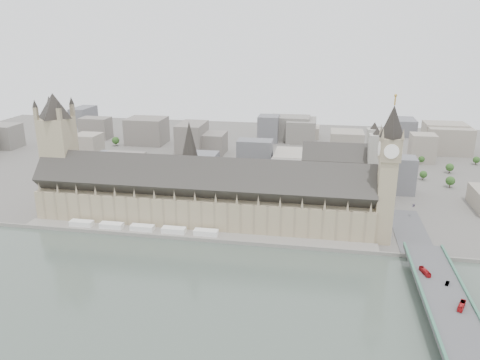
% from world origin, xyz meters
% --- Properties ---
extents(ground, '(900.00, 900.00, 0.00)m').
position_xyz_m(ground, '(0.00, 0.00, 0.00)').
color(ground, '#595651').
rests_on(ground, ground).
extents(embankment_wall, '(600.00, 1.50, 3.00)m').
position_xyz_m(embankment_wall, '(0.00, -15.00, 1.50)').
color(embankment_wall, slate).
rests_on(embankment_wall, ground).
extents(river_terrace, '(270.00, 15.00, 2.00)m').
position_xyz_m(river_terrace, '(0.00, -7.50, 1.00)').
color(river_terrace, slate).
rests_on(river_terrace, ground).
extents(terrace_tents, '(118.00, 7.00, 4.00)m').
position_xyz_m(terrace_tents, '(-40.00, -7.00, 4.00)').
color(terrace_tents, white).
rests_on(terrace_tents, river_terrace).
extents(palace_of_westminster, '(265.00, 40.73, 55.44)m').
position_xyz_m(palace_of_westminster, '(0.00, 19.70, 22.71)').
color(palace_of_westminster, tan).
rests_on(palace_of_westminster, ground).
extents(elizabeth_tower, '(17.00, 17.00, 107.50)m').
position_xyz_m(elizabeth_tower, '(138.00, 8.00, 58.09)').
color(elizabeth_tower, tan).
rests_on(elizabeth_tower, ground).
extents(victoria_tower, '(30.00, 30.00, 100.00)m').
position_xyz_m(victoria_tower, '(-122.00, 26.00, 55.20)').
color(victoria_tower, tan).
rests_on(victoria_tower, ground).
extents(central_tower, '(13.00, 13.00, 48.00)m').
position_xyz_m(central_tower, '(-10.00, 26.00, 57.92)').
color(central_tower, '#82715A').
rests_on(central_tower, ground).
extents(westminster_bridge, '(25.00, 325.00, 10.25)m').
position_xyz_m(westminster_bridge, '(162.00, -87.50, 5.12)').
color(westminster_bridge, '#474749').
rests_on(westminster_bridge, ground).
extents(bridge_parapets, '(25.00, 235.00, 1.15)m').
position_xyz_m(bridge_parapets, '(162.00, -132.00, 10.82)').
color(bridge_parapets, '#3D6F58').
rests_on(bridge_parapets, westminster_bridge).
extents(westminster_abbey, '(68.00, 36.00, 64.00)m').
position_xyz_m(westminster_abbey, '(110.92, 95.00, 25.08)').
color(westminster_abbey, '#A09A90').
rests_on(westminster_abbey, ground).
extents(city_skyline_inland, '(720.00, 360.00, 38.00)m').
position_xyz_m(city_skyline_inland, '(0.00, 245.00, 19.00)').
color(city_skyline_inland, gray).
rests_on(city_skyline_inland, ground).
extents(park_trees, '(110.00, 30.00, 15.00)m').
position_xyz_m(park_trees, '(-10.00, 60.00, 7.50)').
color(park_trees, '#234518').
rests_on(park_trees, ground).
extents(red_bus_north, '(5.38, 10.84, 2.95)m').
position_xyz_m(red_bus_north, '(155.58, -55.47, 11.72)').
color(red_bus_north, '#AD1318').
rests_on(red_bus_north, westminster_bridge).
extents(red_bus_south, '(6.63, 10.70, 2.96)m').
position_xyz_m(red_bus_south, '(167.26, -89.80, 11.73)').
color(red_bus_south, red).
rests_on(red_bus_south, westminster_bridge).
extents(car_silver, '(3.40, 5.12, 1.60)m').
position_xyz_m(car_silver, '(165.83, -65.89, 11.05)').
color(car_silver, gray).
rests_on(car_silver, westminster_bridge).
extents(car_approach, '(3.14, 5.09, 1.38)m').
position_xyz_m(car_approach, '(168.38, 60.00, 10.94)').
color(car_approach, gray).
rests_on(car_approach, westminster_bridge).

